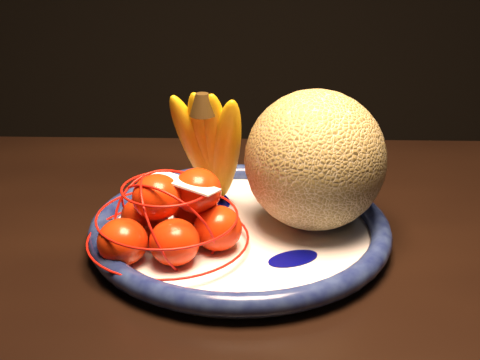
{
  "coord_description": "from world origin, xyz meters",
  "views": [
    {
      "loc": [
        -0.11,
        -0.69,
        1.09
      ],
      "look_at": [
        -0.12,
        -0.01,
        0.8
      ],
      "focal_mm": 50.0,
      "sensor_mm": 36.0,
      "label": 1
    }
  ],
  "objects_px": {
    "fruit_bowl": "(240,229)",
    "banana_bunch": "(212,143)",
    "cantaloupe": "(315,160)",
    "mandarin_bag": "(172,219)",
    "dining_table": "(299,349)"
  },
  "relations": [
    {
      "from": "dining_table",
      "to": "fruit_bowl",
      "type": "height_order",
      "value": "fruit_bowl"
    },
    {
      "from": "fruit_bowl",
      "to": "banana_bunch",
      "type": "distance_m",
      "value": 0.11
    },
    {
      "from": "cantaloupe",
      "to": "banana_bunch",
      "type": "xyz_separation_m",
      "value": [
        -0.12,
        0.04,
        0.0
      ]
    },
    {
      "from": "dining_table",
      "to": "cantaloupe",
      "type": "xyz_separation_m",
      "value": [
        0.02,
        0.11,
        0.17
      ]
    },
    {
      "from": "cantaloupe",
      "to": "mandarin_bag",
      "type": "distance_m",
      "value": 0.17
    },
    {
      "from": "fruit_bowl",
      "to": "banana_bunch",
      "type": "relative_size",
      "value": 2.07
    },
    {
      "from": "cantaloupe",
      "to": "fruit_bowl",
      "type": "bearing_deg",
      "value": -168.49
    },
    {
      "from": "fruit_bowl",
      "to": "banana_bunch",
      "type": "xyz_separation_m",
      "value": [
        -0.03,
        0.06,
        0.08
      ]
    },
    {
      "from": "banana_bunch",
      "to": "fruit_bowl",
      "type": "bearing_deg",
      "value": -44.85
    },
    {
      "from": "fruit_bowl",
      "to": "mandarin_bag",
      "type": "xyz_separation_m",
      "value": [
        -0.07,
        -0.04,
        0.03
      ]
    },
    {
      "from": "cantaloupe",
      "to": "mandarin_bag",
      "type": "relative_size",
      "value": 0.78
    },
    {
      "from": "cantaloupe",
      "to": "mandarin_bag",
      "type": "xyz_separation_m",
      "value": [
        -0.15,
        -0.06,
        -0.05
      ]
    },
    {
      "from": "fruit_bowl",
      "to": "cantaloupe",
      "type": "height_order",
      "value": "cantaloupe"
    },
    {
      "from": "fruit_bowl",
      "to": "mandarin_bag",
      "type": "bearing_deg",
      "value": -149.96
    },
    {
      "from": "cantaloupe",
      "to": "mandarin_bag",
      "type": "bearing_deg",
      "value": -159.37
    }
  ]
}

